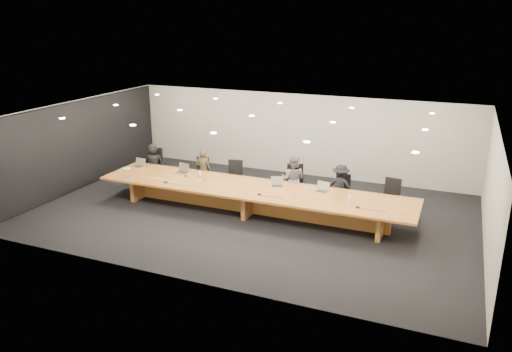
{
  "coord_description": "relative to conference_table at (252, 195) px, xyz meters",
  "views": [
    {
      "loc": [
        5.14,
        -12.03,
        5.3
      ],
      "look_at": [
        0.0,
        0.3,
        1.0
      ],
      "focal_mm": 35.0,
      "sensor_mm": 36.0,
      "label": 1
    }
  ],
  "objects": [
    {
      "name": "lime_gadget",
      "position": [
        -4.35,
        0.17,
        0.26
      ],
      "size": [
        0.17,
        0.12,
        0.02
      ],
      "primitive_type": "cube",
      "rotation": [
        0.0,
        0.0,
        0.21
      ],
      "color": "#55D137",
      "rests_on": "notepad"
    },
    {
      "name": "laptop_e",
      "position": [
        1.88,
        0.38,
        0.37
      ],
      "size": [
        0.39,
        0.31,
        0.28
      ],
      "primitive_type": null,
      "rotation": [
        0.0,
        0.0,
        -0.17
      ],
      "color": "#C0B593",
      "rests_on": "conference_table"
    },
    {
      "name": "mic_right",
      "position": [
        3.02,
        -0.37,
        0.24
      ],
      "size": [
        0.12,
        0.12,
        0.03
      ],
      "primitive_type": "cone",
      "rotation": [
        0.0,
        0.0,
        -0.02
      ],
      "color": "black",
      "rests_on": "conference_table"
    },
    {
      "name": "left_wall_panel",
      "position": [
        -5.94,
        0.0,
        0.85
      ],
      "size": [
        0.08,
        7.84,
        2.74
      ],
      "primitive_type": "cube",
      "color": "black",
      "rests_on": "ground"
    },
    {
      "name": "paper_cup_far",
      "position": [
        2.73,
        0.05,
        0.28
      ],
      "size": [
        0.1,
        0.1,
        0.09
      ],
      "primitive_type": "cone",
      "rotation": [
        0.0,
        0.0,
        0.32
      ],
      "color": "white",
      "rests_on": "conference_table"
    },
    {
      "name": "person_d",
      "position": [
        2.21,
        1.25,
        0.14
      ],
      "size": [
        0.89,
        0.55,
        1.33
      ],
      "primitive_type": "imported",
      "rotation": [
        0.0,
        0.0,
        3.07
      ],
      "color": "black",
      "rests_on": "ground"
    },
    {
      "name": "ground",
      "position": [
        0.0,
        0.0,
        -0.52
      ],
      "size": [
        12.0,
        12.0,
        0.0
      ],
      "primitive_type": "plane",
      "color": "black",
      "rests_on": "ground"
    },
    {
      "name": "chair_far_left",
      "position": [
        -4.05,
        1.15,
        0.08
      ],
      "size": [
        0.63,
        0.63,
        1.19
      ],
      "primitive_type": null,
      "rotation": [
        0.0,
        0.0,
        -0.03
      ],
      "color": "black",
      "rests_on": "ground"
    },
    {
      "name": "laptop_a",
      "position": [
        -4.08,
        0.43,
        0.37
      ],
      "size": [
        0.37,
        0.28,
        0.28
      ],
      "primitive_type": null,
      "rotation": [
        0.0,
        0.0,
        -0.06
      ],
      "color": "#C5B796",
      "rests_on": "conference_table"
    },
    {
      "name": "back_wall",
      "position": [
        0.0,
        4.0,
        0.88
      ],
      "size": [
        12.0,
        0.02,
        2.8
      ],
      "primitive_type": "cube",
      "color": "beige",
      "rests_on": "ground"
    },
    {
      "name": "person_b",
      "position": [
        -2.13,
        1.13,
        0.16
      ],
      "size": [
        0.53,
        0.38,
        1.36
      ],
      "primitive_type": "imported",
      "rotation": [
        0.0,
        0.0,
        3.26
      ],
      "color": "#312A1A",
      "rests_on": "ground"
    },
    {
      "name": "notepad",
      "position": [
        -4.35,
        0.16,
        0.24
      ],
      "size": [
        0.27,
        0.24,
        0.01
      ],
      "primitive_type": "cube",
      "rotation": [
        0.0,
        0.0,
        -0.27
      ],
      "color": "white",
      "rests_on": "conference_table"
    },
    {
      "name": "chair_mid_left",
      "position": [
        -1.1,
        1.18,
        0.02
      ],
      "size": [
        0.65,
        0.65,
        1.08
      ],
      "primitive_type": null,
      "rotation": [
        0.0,
        0.0,
        0.2
      ],
      "color": "black",
      "rests_on": "ground"
    },
    {
      "name": "chair_mid_right",
      "position": [
        0.85,
        1.24,
        0.06
      ],
      "size": [
        0.75,
        0.75,
        1.15
      ],
      "primitive_type": null,
      "rotation": [
        0.0,
        0.0,
        0.33
      ],
      "color": "black",
      "rests_on": "ground"
    },
    {
      "name": "chair_far_right",
      "position": [
        3.59,
        1.28,
        0.01
      ],
      "size": [
        0.61,
        0.61,
        1.06
      ],
      "primitive_type": null,
      "rotation": [
        0.0,
        0.0,
        -0.14
      ],
      "color": "black",
      "rests_on": "ground"
    },
    {
      "name": "amber_mug",
      "position": [
        -2.18,
        0.13,
        0.28
      ],
      "size": [
        0.1,
        0.1,
        0.1
      ],
      "primitive_type": "cylinder",
      "rotation": [
        0.0,
        0.0,
        -0.32
      ],
      "color": "brown",
      "rests_on": "conference_table"
    },
    {
      "name": "laptop_d",
      "position": [
        0.62,
        0.35,
        0.36
      ],
      "size": [
        0.4,
        0.35,
        0.27
      ],
      "primitive_type": null,
      "rotation": [
        0.0,
        0.0,
        0.34
      ],
      "color": "tan",
      "rests_on": "conference_table"
    },
    {
      "name": "person_a",
      "position": [
        -4.02,
        1.2,
        0.15
      ],
      "size": [
        0.75,
        0.6,
        1.33
      ],
      "primitive_type": "imported",
      "rotation": [
        0.0,
        0.0,
        3.45
      ],
      "color": "black",
      "rests_on": "ground"
    },
    {
      "name": "laptop_b",
      "position": [
        -2.51,
        0.41,
        0.38
      ],
      "size": [
        0.41,
        0.33,
        0.29
      ],
      "primitive_type": null,
      "rotation": [
        0.0,
        0.0,
        -0.17
      ],
      "color": "tan",
      "rests_on": "conference_table"
    },
    {
      "name": "chair_left",
      "position": [
        -2.34,
        1.31,
        -0.02
      ],
      "size": [
        0.55,
        0.55,
        1.01
      ],
      "primitive_type": null,
      "rotation": [
        0.0,
        0.0,
        0.08
      ],
      "color": "black",
      "rests_on": "ground"
    },
    {
      "name": "av_box",
      "position": [
        -3.67,
        -0.62,
        0.25
      ],
      "size": [
        0.25,
        0.21,
        0.03
      ],
      "primitive_type": "cube",
      "rotation": [
        0.0,
        0.0,
        0.27
      ],
      "color": "silver",
      "rests_on": "conference_table"
    },
    {
      "name": "mic_center",
      "position": [
        0.4,
        -0.44,
        0.24
      ],
      "size": [
        0.14,
        0.14,
        0.03
      ],
      "primitive_type": "cone",
      "rotation": [
        0.0,
        0.0,
        -0.16
      ],
      "color": "black",
      "rests_on": "conference_table"
    },
    {
      "name": "chair_right",
      "position": [
        2.21,
        1.3,
        -0.01
      ],
      "size": [
        0.55,
        0.55,
        1.01
      ],
      "primitive_type": null,
      "rotation": [
        0.0,
        0.0,
        -0.07
      ],
      "color": "black",
      "rests_on": "ground"
    },
    {
      "name": "mic_left",
      "position": [
        -2.45,
        -0.54,
        0.25
      ],
      "size": [
        0.15,
        0.15,
        0.03
      ],
      "primitive_type": "cone",
      "rotation": [
        0.0,
        0.0,
        -0.16
      ],
      "color": "black",
      "rests_on": "conference_table"
    },
    {
      "name": "conference_table",
      "position": [
        0.0,
        0.0,
        0.0
      ],
      "size": [
        9.0,
        1.8,
        0.75
      ],
      "color": "brown",
      "rests_on": "ground"
    },
    {
      "name": "paper_cup_near",
      "position": [
        1.4,
        0.36,
        0.27
      ],
      "size": [
        0.08,
        0.08,
        0.08
      ],
      "primitive_type": "cone",
      "rotation": [
        0.0,
        0.0,
        0.27
      ],
      "color": "white",
      "rests_on": "conference_table"
    },
    {
      "name": "water_bottle",
      "position": [
        -1.64,
        0.01,
        0.35
      ],
      "size": [
        0.1,
        0.1,
        0.25
      ],
      "primitive_type": "cylinder",
      "rotation": [
        0.0,
        0.0,
        -0.3
      ],
      "color": "silver",
      "rests_on": "conference_table"
    },
    {
      "name": "person_c",
      "position": [
        0.79,
        1.23,
        0.2
      ],
      "size": [
        0.75,
        0.61,
        1.45
      ],
      "primitive_type": "imported",
      "rotation": [
        0.0,
        0.0,
        3.22
      ],
      "color": "slate",
      "rests_on": "ground"
    }
  ]
}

